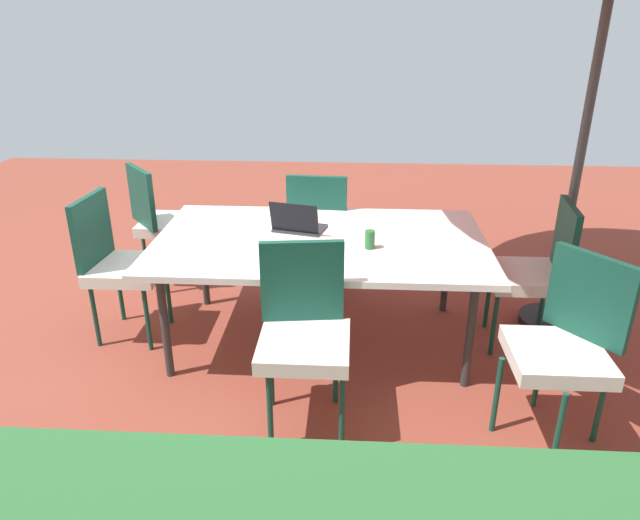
% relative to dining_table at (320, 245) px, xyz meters
% --- Properties ---
extents(ground_plane, '(10.00, 10.00, 0.02)m').
position_rel_dining_table_xyz_m(ground_plane, '(0.00, 0.00, -0.70)').
color(ground_plane, brown).
extents(dining_table, '(2.09, 1.24, 0.74)m').
position_rel_dining_table_xyz_m(dining_table, '(0.00, 0.00, 0.00)').
color(dining_table, silver).
rests_on(dining_table, ground_plane).
extents(chair_south, '(0.46, 0.47, 0.98)m').
position_rel_dining_table_xyz_m(chair_south, '(0.05, -0.74, -0.14)').
color(chair_south, silver).
rests_on(chair_south, ground_plane).
extents(chair_north, '(0.47, 0.48, 0.98)m').
position_rel_dining_table_xyz_m(chair_north, '(0.04, 0.82, -0.14)').
color(chair_north, silver).
rests_on(chair_north, ground_plane).
extents(chair_northwest, '(0.58, 0.58, 0.98)m').
position_rel_dining_table_xyz_m(chair_northwest, '(-1.27, 0.86, -0.14)').
color(chair_northwest, silver).
rests_on(chair_northwest, ground_plane).
extents(chair_east, '(0.48, 0.47, 0.98)m').
position_rel_dining_table_xyz_m(chair_east, '(1.34, -0.00, -0.14)').
color(chair_east, silver).
rests_on(chair_east, ground_plane).
extents(chair_southeast, '(0.59, 0.58, 0.98)m').
position_rel_dining_table_xyz_m(chair_southeast, '(1.29, -0.84, -0.14)').
color(chair_southeast, silver).
rests_on(chair_southeast, ground_plane).
extents(chair_west, '(0.48, 0.47, 0.98)m').
position_rel_dining_table_xyz_m(chair_west, '(-1.38, -0.04, -0.14)').
color(chair_west, silver).
rests_on(chair_west, ground_plane).
extents(laptop, '(0.37, 0.32, 0.21)m').
position_rel_dining_table_xyz_m(laptop, '(0.15, -0.12, 0.09)').
color(laptop, '#2D2D33').
rests_on(laptop, dining_table).
extents(cup, '(0.06, 0.06, 0.11)m').
position_rel_dining_table_xyz_m(cup, '(-0.31, 0.14, 0.10)').
color(cup, '#286B33').
rests_on(cup, dining_table).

